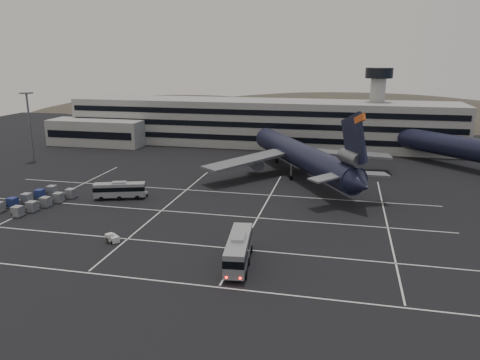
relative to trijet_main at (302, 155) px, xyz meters
name	(u,v)px	position (x,y,z in m)	size (l,w,h in m)	color
ground	(185,220)	(-16.74, -33.77, -5.25)	(260.00, 260.00, 0.00)	black
lane_markings	(192,219)	(-15.79, -33.05, -5.24)	(90.00, 55.62, 0.01)	silver
terminal	(251,123)	(-19.68, 37.37, 1.68)	(125.00, 26.00, 24.00)	gray
hills	(328,134)	(1.26, 136.23, -17.32)	(352.00, 180.00, 44.00)	#38332B
lightpole_left	(29,117)	(-71.74, 1.23, 6.57)	(2.40, 2.40, 18.28)	slate
trijet_main	(302,155)	(0.00, 0.00, 0.00)	(42.00, 52.59, 18.08)	black
bus_near	(239,249)	(-3.81, -48.80, -2.93)	(4.11, 12.24, 4.24)	#93969A
bus_far	(120,189)	(-33.55, -24.71, -3.33)	(10.19, 5.33, 3.52)	#93969A
tug_a	(141,194)	(-29.80, -22.90, -4.61)	(2.05, 2.56, 1.44)	silver
tug_b	(113,238)	(-24.28, -45.38, -4.62)	(2.56, 2.43, 1.43)	silver
uld_cluster	(36,200)	(-47.36, -31.84, -4.32)	(10.42, 15.89, 1.90)	#2D2D30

